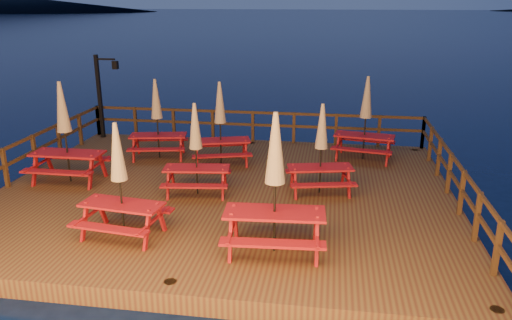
% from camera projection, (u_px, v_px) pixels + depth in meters
% --- Properties ---
extents(ground, '(500.00, 500.00, 0.00)m').
position_uv_depth(ground, '(224.00, 204.00, 13.47)').
color(ground, black).
rests_on(ground, ground).
extents(deck, '(12.00, 10.00, 0.40)m').
position_uv_depth(deck, '(224.00, 197.00, 13.41)').
color(deck, '#4D2918').
rests_on(deck, ground).
extents(deck_piles, '(11.44, 9.44, 1.40)m').
position_uv_depth(deck_piles, '(225.00, 214.00, 13.56)').
color(deck_piles, '#3B2612').
rests_on(deck_piles, ground).
extents(railing, '(11.80, 9.75, 1.10)m').
position_uv_depth(railing, '(236.00, 144.00, 14.78)').
color(railing, '#3B2612').
rests_on(railing, deck).
extents(lamp_post, '(0.85, 0.18, 3.00)m').
position_uv_depth(lamp_post, '(103.00, 89.00, 17.85)').
color(lamp_post, black).
rests_on(lamp_post, deck).
extents(picnic_table_0, '(2.12, 1.91, 2.54)m').
position_uv_depth(picnic_table_0, '(220.00, 122.00, 15.05)').
color(picnic_table_0, maroon).
rests_on(picnic_table_0, deck).
extents(picnic_table_1, '(1.92, 1.65, 2.51)m').
position_uv_depth(picnic_table_1, '(120.00, 179.00, 10.37)').
color(picnic_table_1, maroon).
rests_on(picnic_table_1, deck).
extents(picnic_table_2, '(1.85, 1.59, 2.41)m').
position_uv_depth(picnic_table_2, '(196.00, 148.00, 12.71)').
color(picnic_table_2, maroon).
rests_on(picnic_table_2, deck).
extents(picnic_table_3, '(1.92, 1.70, 2.38)m').
position_uv_depth(picnic_table_3, '(321.00, 147.00, 12.79)').
color(picnic_table_3, maroon).
rests_on(picnic_table_3, deck).
extents(picnic_table_4, '(2.11, 1.78, 2.87)m').
position_uv_depth(picnic_table_4, '(275.00, 182.00, 9.67)').
color(picnic_table_4, maroon).
rests_on(picnic_table_4, deck).
extents(picnic_table_5, '(2.01, 1.76, 2.52)m').
position_uv_depth(picnic_table_5, '(157.00, 118.00, 15.66)').
color(picnic_table_5, maroon).
rests_on(picnic_table_5, deck).
extents(picnic_table_6, '(1.96, 1.62, 2.80)m').
position_uv_depth(picnic_table_6, '(65.00, 131.00, 13.53)').
color(picnic_table_6, maroon).
rests_on(picnic_table_6, deck).
extents(picnic_table_7, '(2.08, 1.82, 2.64)m').
position_uv_depth(picnic_table_7, '(366.00, 117.00, 15.49)').
color(picnic_table_7, maroon).
rests_on(picnic_table_7, deck).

